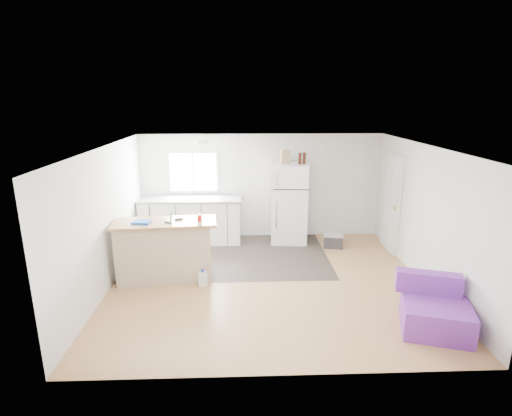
% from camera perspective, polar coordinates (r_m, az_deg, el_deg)
% --- Properties ---
extents(room, '(5.51, 5.01, 2.41)m').
position_cam_1_polar(room, '(6.82, 1.81, -1.39)').
color(room, '#AB7D47').
rests_on(room, ground).
extents(vinyl_zone, '(4.05, 2.50, 0.00)m').
position_cam_1_polar(vinyl_zone, '(8.39, -3.83, -6.80)').
color(vinyl_zone, '#2E2723').
rests_on(vinyl_zone, floor).
extents(window, '(1.18, 0.06, 0.98)m').
position_cam_1_polar(window, '(9.21, -8.95, 5.11)').
color(window, white).
rests_on(window, back_wall).
extents(interior_door, '(0.11, 0.92, 2.10)m').
position_cam_1_polar(interior_door, '(8.93, 18.80, 0.64)').
color(interior_door, white).
rests_on(interior_door, right_wall).
extents(ceiling_fixture, '(0.30, 0.30, 0.07)m').
position_cam_1_polar(ceiling_fixture, '(7.79, -7.69, 9.32)').
color(ceiling_fixture, white).
rests_on(ceiling_fixture, ceiling).
extents(kitchen_cabinets, '(2.30, 0.73, 1.32)m').
position_cam_1_polar(kitchen_cabinets, '(9.13, -9.29, -1.65)').
color(kitchen_cabinets, white).
rests_on(kitchen_cabinets, floor).
extents(peninsula, '(1.84, 0.83, 1.10)m').
position_cam_1_polar(peninsula, '(7.32, -12.91, -5.93)').
color(peninsula, tan).
rests_on(peninsula, floor).
extents(refrigerator, '(0.85, 0.81, 1.79)m').
position_cam_1_polar(refrigerator, '(8.98, 4.74, 0.71)').
color(refrigerator, white).
rests_on(refrigerator, floor).
extents(cooler, '(0.46, 0.36, 0.32)m').
position_cam_1_polar(cooler, '(8.93, 10.94, -4.55)').
color(cooler, '#2C2C2E').
rests_on(cooler, floor).
extents(purple_seat, '(1.11, 1.09, 0.74)m').
position_cam_1_polar(purple_seat, '(6.34, 24.14, -13.29)').
color(purple_seat, purple).
rests_on(purple_seat, floor).
extents(cleaner_jug, '(0.15, 0.12, 0.31)m').
position_cam_1_polar(cleaner_jug, '(7.11, -7.59, -9.98)').
color(cleaner_jug, silver).
rests_on(cleaner_jug, floor).
extents(mop, '(0.29, 0.36, 1.32)m').
position_cam_1_polar(mop, '(7.31, -12.79, -8.71)').
color(mop, green).
rests_on(mop, floor).
extents(red_cup, '(0.09, 0.09, 0.12)m').
position_cam_1_polar(red_cup, '(7.03, -8.06, -1.39)').
color(red_cup, red).
rests_on(red_cup, peninsula).
extents(blue_tray, '(0.32, 0.25, 0.04)m').
position_cam_1_polar(blue_tray, '(7.14, -15.98, -1.94)').
color(blue_tray, blue).
rests_on(blue_tray, peninsula).
extents(tool_a, '(0.15, 0.09, 0.03)m').
position_cam_1_polar(tool_a, '(7.17, -10.98, -1.55)').
color(tool_a, black).
rests_on(tool_a, peninsula).
extents(tool_b, '(0.11, 0.07, 0.03)m').
position_cam_1_polar(tool_b, '(7.03, -12.53, -2.02)').
color(tool_b, black).
rests_on(tool_b, peninsula).
extents(cardboard_box, '(0.22, 0.15, 0.30)m').
position_cam_1_polar(cardboard_box, '(8.75, 4.16, 7.30)').
color(cardboard_box, tan).
rests_on(cardboard_box, refrigerator).
extents(bottle_left, '(0.08, 0.08, 0.25)m').
position_cam_1_polar(bottle_left, '(8.70, 6.28, 7.04)').
color(bottle_left, '#331309').
rests_on(bottle_left, refrigerator).
extents(bottle_right, '(0.08, 0.08, 0.25)m').
position_cam_1_polar(bottle_right, '(8.77, 6.91, 7.09)').
color(bottle_right, '#331309').
rests_on(bottle_right, refrigerator).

